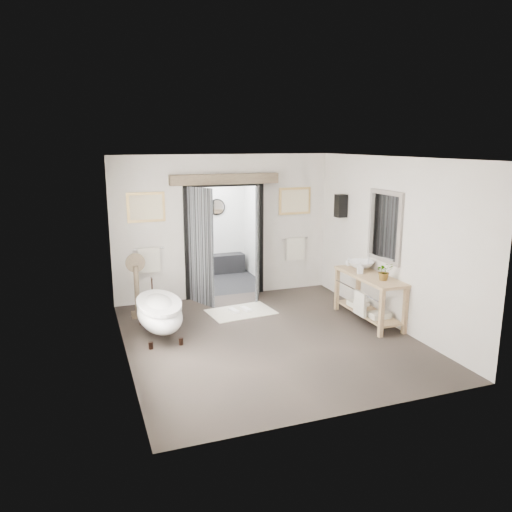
# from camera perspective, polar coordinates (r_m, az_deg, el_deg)

# --- Properties ---
(ground_plane) EXTENTS (5.00, 5.00, 0.00)m
(ground_plane) POSITION_cam_1_polar(r_m,az_deg,el_deg) (8.27, 1.43, -9.35)
(ground_plane) COLOR #423931
(room_shell) EXTENTS (4.52, 5.02, 2.91)m
(room_shell) POSITION_cam_1_polar(r_m,az_deg,el_deg) (7.63, 1.61, 3.29)
(room_shell) COLOR silver
(room_shell) RESTS_ON ground_plane
(shower_room) EXTENTS (2.22, 2.01, 2.51)m
(shower_room) POSITION_cam_1_polar(r_m,az_deg,el_deg) (11.68, -5.67, 1.84)
(shower_room) COLOR black
(shower_room) RESTS_ON ground_plane
(back_wall_dressing) EXTENTS (3.82, 0.77, 2.52)m
(back_wall_dressing) POSITION_cam_1_polar(r_m,az_deg,el_deg) (9.97, -3.36, 3.82)
(back_wall_dressing) COLOR black
(back_wall_dressing) RESTS_ON ground_plane
(clawfoot_tub) EXTENTS (0.72, 1.60, 0.78)m
(clawfoot_tub) POSITION_cam_1_polar(r_m,az_deg,el_deg) (8.45, -11.00, -6.34)
(clawfoot_tub) COLOR black
(clawfoot_tub) RESTS_ON ground_plane
(vanity) EXTENTS (0.57, 1.60, 0.85)m
(vanity) POSITION_cam_1_polar(r_m,az_deg,el_deg) (9.07, 12.71, -4.26)
(vanity) COLOR tan
(vanity) RESTS_ON ground_plane
(pedestal_mirror) EXTENTS (0.35, 0.23, 1.19)m
(pedestal_mirror) POSITION_cam_1_polar(r_m,az_deg,el_deg) (9.33, -13.47, -3.78)
(pedestal_mirror) COLOR brown
(pedestal_mirror) RESTS_ON ground_plane
(rug) EXTENTS (1.28, 0.93, 0.01)m
(rug) POSITION_cam_1_polar(r_m,az_deg,el_deg) (9.46, -1.74, -6.39)
(rug) COLOR beige
(rug) RESTS_ON ground_plane
(slippers) EXTENTS (0.41, 0.28, 0.05)m
(slippers) POSITION_cam_1_polar(r_m,az_deg,el_deg) (9.47, -1.85, -6.17)
(slippers) COLOR white
(slippers) RESTS_ON rug
(basin) EXTENTS (0.58, 0.58, 0.17)m
(basin) POSITION_cam_1_polar(r_m,az_deg,el_deg) (9.29, 11.88, -1.07)
(basin) COLOR white
(basin) RESTS_ON vanity
(plant) EXTENTS (0.32, 0.29, 0.31)m
(plant) POSITION_cam_1_polar(r_m,az_deg,el_deg) (8.68, 14.46, -1.70)
(plant) COLOR gray
(plant) RESTS_ON vanity
(soap_bottle_a) EXTENTS (0.12, 0.12, 0.21)m
(soap_bottle_a) POSITION_cam_1_polar(r_m,az_deg,el_deg) (9.03, 11.82, -1.34)
(soap_bottle_a) COLOR gray
(soap_bottle_a) RESTS_ON vanity
(soap_bottle_b) EXTENTS (0.15, 0.15, 0.17)m
(soap_bottle_b) POSITION_cam_1_polar(r_m,az_deg,el_deg) (9.56, 10.54, -0.62)
(soap_bottle_b) COLOR gray
(soap_bottle_b) RESTS_ON vanity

